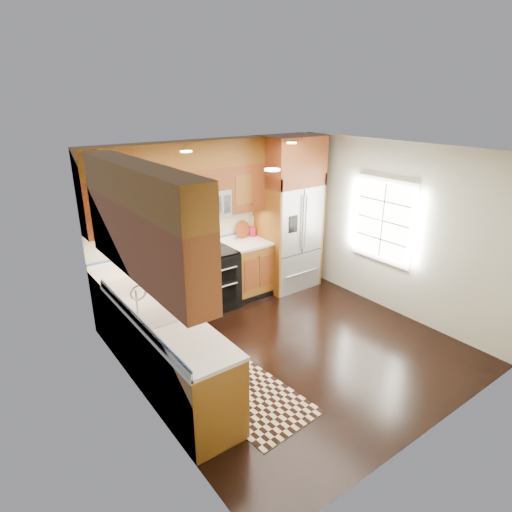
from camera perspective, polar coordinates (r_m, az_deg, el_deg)
ground at (r=5.94m, az=4.68°, el=-12.02°), size 4.00×4.00×0.00m
wall_back at (r=6.90m, az=-5.93°, el=4.56°), size 4.00×0.02×2.60m
wall_left at (r=4.40m, az=-15.08°, el=-5.71°), size 0.02×4.00×2.60m
wall_right at (r=6.78m, az=17.95°, el=3.36°), size 0.02×4.00×2.60m
window at (r=6.85m, az=16.59°, el=4.55°), size 0.04×1.10×1.30m
base_cabinets at (r=5.78m, az=-10.57°, el=-8.12°), size 2.85×3.00×0.90m
countertop at (r=5.72m, az=-10.12°, el=-3.15°), size 2.86×3.01×0.04m
upper_cabinets at (r=5.42m, az=-11.79°, el=7.71°), size 2.85×3.00×1.15m
range at (r=6.79m, az=-6.05°, el=-3.17°), size 0.76×0.67×0.95m
microwave at (r=6.52m, az=-7.03°, el=6.83°), size 0.76×0.40×0.42m
refrigerator at (r=7.34m, az=4.38°, el=5.61°), size 0.98×0.75×2.60m
sink_faucet at (r=4.81m, az=-12.83°, el=-7.23°), size 0.54×0.44×0.37m
rug at (r=5.10m, az=-0.81°, el=-18.12°), size 0.99×1.53×0.01m
knife_block at (r=6.49m, az=-11.64°, el=0.96°), size 0.13×0.16×0.30m
utensil_crock at (r=7.29m, az=-0.45°, el=3.61°), size 0.14×0.14×0.35m
cutting_board at (r=7.24m, az=-1.80°, el=2.53°), size 0.35×0.35×0.02m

